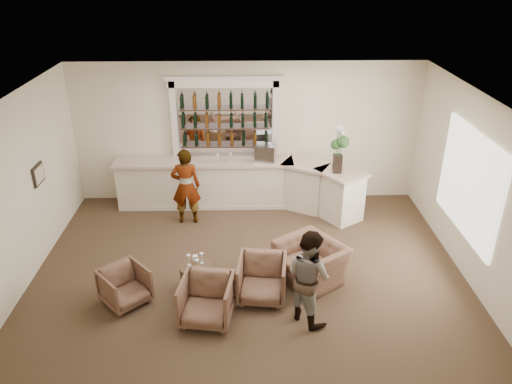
# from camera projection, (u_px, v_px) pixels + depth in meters

# --- Properties ---
(ground) EXTENTS (8.00, 8.00, 0.00)m
(ground) POSITION_uv_depth(u_px,v_px,m) (249.00, 281.00, 9.15)
(ground) COLOR #513928
(ground) RESTS_ON ground
(room_shell) EXTENTS (8.04, 7.02, 3.32)m
(room_shell) POSITION_uv_depth(u_px,v_px,m) (257.00, 148.00, 8.77)
(room_shell) COLOR beige
(room_shell) RESTS_ON ground
(bar_counter) EXTENTS (5.72, 1.80, 1.14)m
(bar_counter) POSITION_uv_depth(u_px,v_px,m) (241.00, 184.00, 11.59)
(bar_counter) COLOR silver
(bar_counter) RESTS_ON ground
(back_bar_alcove) EXTENTS (2.64, 0.25, 3.00)m
(back_bar_alcove) POSITION_uv_depth(u_px,v_px,m) (225.00, 118.00, 11.32)
(back_bar_alcove) COLOR white
(back_bar_alcove) RESTS_ON ground
(cocktail_table) EXTENTS (0.58, 0.58, 0.50)m
(cocktail_table) POSITION_uv_depth(u_px,v_px,m) (197.00, 278.00, 8.81)
(cocktail_table) COLOR brown
(cocktail_table) RESTS_ON ground
(sommelier) EXTENTS (0.65, 0.44, 1.73)m
(sommelier) POSITION_uv_depth(u_px,v_px,m) (186.00, 186.00, 10.80)
(sommelier) COLOR gray
(sommelier) RESTS_ON ground
(guest) EXTENTS (0.98, 1.01, 1.64)m
(guest) POSITION_uv_depth(u_px,v_px,m) (309.00, 276.00, 7.88)
(guest) COLOR gray
(guest) RESTS_ON ground
(armchair_left) EXTENTS (1.01, 1.01, 0.66)m
(armchair_left) POSITION_uv_depth(u_px,v_px,m) (125.00, 286.00, 8.46)
(armchair_left) COLOR brown
(armchair_left) RESTS_ON ground
(armchair_center) EXTENTS (0.94, 0.96, 0.76)m
(armchair_center) POSITION_uv_depth(u_px,v_px,m) (207.00, 300.00, 8.04)
(armchair_center) COLOR brown
(armchair_center) RESTS_ON ground
(armchair_right) EXTENTS (0.90, 0.92, 0.76)m
(armchair_right) POSITION_uv_depth(u_px,v_px,m) (262.00, 279.00, 8.56)
(armchair_right) COLOR brown
(armchair_right) RESTS_ON ground
(armchair_far) EXTENTS (1.47, 1.50, 0.74)m
(armchair_far) POSITION_uv_depth(u_px,v_px,m) (311.00, 262.00, 9.05)
(armchair_far) COLOR brown
(armchair_far) RESTS_ON ground
(espresso_machine) EXTENTS (0.51, 0.45, 0.40)m
(espresso_machine) POSITION_uv_depth(u_px,v_px,m) (265.00, 153.00, 11.29)
(espresso_machine) COLOR #AAAAAF
(espresso_machine) RESTS_ON bar_counter
(flower_vase) EXTENTS (0.28, 0.28, 1.06)m
(flower_vase) POSITION_uv_depth(u_px,v_px,m) (339.00, 146.00, 10.54)
(flower_vase) COLOR black
(flower_vase) RESTS_ON bar_counter
(wine_glass_bar_left) EXTENTS (0.07, 0.07, 0.21)m
(wine_glass_bar_left) POSITION_uv_depth(u_px,v_px,m) (218.00, 158.00, 11.24)
(wine_glass_bar_left) COLOR white
(wine_glass_bar_left) RESTS_ON bar_counter
(wine_glass_bar_right) EXTENTS (0.07, 0.07, 0.21)m
(wine_glass_bar_right) POSITION_uv_depth(u_px,v_px,m) (231.00, 157.00, 11.30)
(wine_glass_bar_right) COLOR white
(wine_glass_bar_right) RESTS_ON bar_counter
(wine_glass_tbl_a) EXTENTS (0.07, 0.07, 0.21)m
(wine_glass_tbl_a) POSITION_uv_depth(u_px,v_px,m) (189.00, 260.00, 8.68)
(wine_glass_tbl_a) COLOR white
(wine_glass_tbl_a) RESTS_ON cocktail_table
(wine_glass_tbl_b) EXTENTS (0.07, 0.07, 0.21)m
(wine_glass_tbl_b) POSITION_uv_depth(u_px,v_px,m) (202.00, 258.00, 8.73)
(wine_glass_tbl_b) COLOR white
(wine_glass_tbl_b) RESTS_ON cocktail_table
(wine_glass_tbl_c) EXTENTS (0.07, 0.07, 0.21)m
(wine_glass_tbl_c) POSITION_uv_depth(u_px,v_px,m) (197.00, 265.00, 8.54)
(wine_glass_tbl_c) COLOR white
(wine_glass_tbl_c) RESTS_ON cocktail_table
(napkin_holder) EXTENTS (0.08, 0.08, 0.12)m
(napkin_holder) POSITION_uv_depth(u_px,v_px,m) (195.00, 259.00, 8.80)
(napkin_holder) COLOR white
(napkin_holder) RESTS_ON cocktail_table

